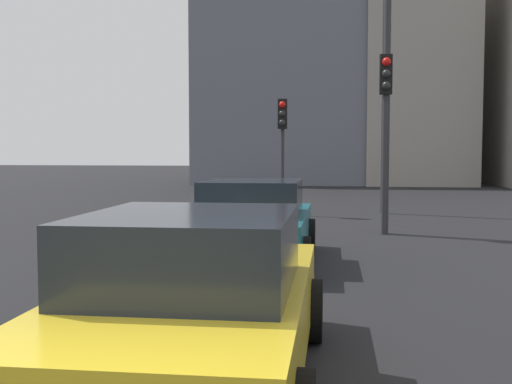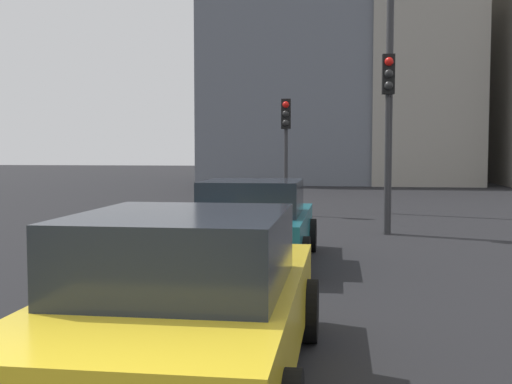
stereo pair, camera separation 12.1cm
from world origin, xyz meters
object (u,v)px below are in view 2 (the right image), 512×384
object	(u,v)px
traffic_light_near_left	(388,106)
street_lamp_kerbside	(390,31)
car_yellow_second	(188,302)
traffic_light_near_right	(286,131)
street_lamp_far	(389,65)
car_teal_lead	(254,222)

from	to	relation	value
traffic_light_near_left	street_lamp_kerbside	bearing A→B (deg)	167.51
car_yellow_second	traffic_light_near_right	distance (m)	13.93
street_lamp_kerbside	traffic_light_near_left	bearing A→B (deg)	169.06
street_lamp_kerbside	traffic_light_near_right	bearing A→B (deg)	35.38
street_lamp_kerbside	street_lamp_far	bearing A→B (deg)	-3.55
traffic_light_near_left	street_lamp_far	world-z (taller)	street_lamp_far
car_yellow_second	traffic_light_near_right	world-z (taller)	traffic_light_near_right
traffic_light_near_left	street_lamp_far	bearing A→B (deg)	174.57
street_lamp_far	traffic_light_near_right	bearing A→B (deg)	106.29
car_yellow_second	traffic_light_near_left	size ratio (longest dim) A/B	1.02
traffic_light_near_right	street_lamp_far	xyz separation A→B (m)	(0.90, -3.07, 2.04)
street_lamp_kerbside	street_lamp_far	distance (m)	4.82
traffic_light_near_left	car_teal_lead	bearing A→B (deg)	-34.17
street_lamp_far	traffic_light_near_left	bearing A→B (deg)	176.12
traffic_light_near_right	street_lamp_far	distance (m)	3.80
car_teal_lead	traffic_light_near_right	xyz separation A→B (m)	(8.07, 0.21, 1.84)
car_teal_lead	street_lamp_kerbside	bearing A→B (deg)	-32.09
car_yellow_second	street_lamp_kerbside	world-z (taller)	street_lamp_kerbside
car_teal_lead	car_yellow_second	distance (m)	5.74
car_yellow_second	street_lamp_kerbside	xyz separation A→B (m)	(9.89, -2.27, 4.00)
car_teal_lead	street_lamp_far	xyz separation A→B (m)	(8.97, -2.87, 3.88)
car_yellow_second	street_lamp_kerbside	distance (m)	10.91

